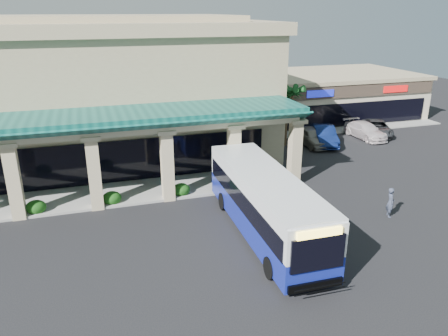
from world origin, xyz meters
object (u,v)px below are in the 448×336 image
object	(u,v)px
car_white	(324,135)
car_silver	(312,137)
transit_bus	(265,205)
pedestrian	(390,202)
car_red	(365,131)
car_gray	(377,128)

from	to	relation	value
car_white	car_silver	bearing A→B (deg)	-164.77
transit_bus	car_white	size ratio (longest dim) A/B	2.38
pedestrian	car_silver	size ratio (longest dim) A/B	0.38
transit_bus	pedestrian	size ratio (longest dim) A/B	6.80
car_red	car_gray	bearing A→B (deg)	16.94
car_silver	car_white	world-z (taller)	car_white
transit_bus	pedestrian	xyz separation A→B (m)	(8.00, -0.29, -0.83)
pedestrian	car_white	bearing A→B (deg)	4.41
car_white	car_red	bearing A→B (deg)	25.67
pedestrian	car_red	size ratio (longest dim) A/B	0.36
transit_bus	car_white	bearing A→B (deg)	51.38
transit_bus	car_silver	size ratio (longest dim) A/B	2.55
transit_bus	car_gray	distance (m)	24.10
car_silver	car_gray	xyz separation A→B (m)	(7.85, 1.22, -0.11)
transit_bus	car_gray	bearing A→B (deg)	41.12
car_silver	car_white	distance (m)	1.21
pedestrian	car_gray	world-z (taller)	pedestrian
pedestrian	transit_bus	bearing A→B (deg)	107.11
transit_bus	car_white	xyz separation A→B (m)	(11.82, 14.18, -0.88)
pedestrian	car_red	bearing A→B (deg)	-10.77
car_red	car_gray	size ratio (longest dim) A/B	0.98
car_red	car_silver	bearing A→B (deg)	-176.70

